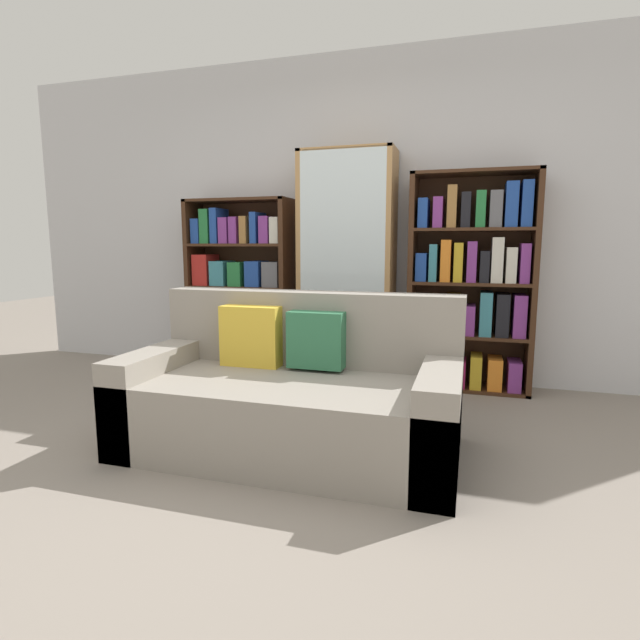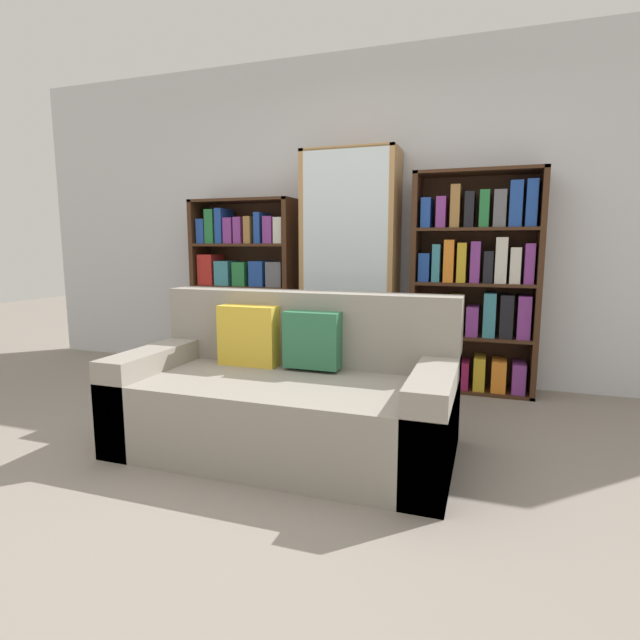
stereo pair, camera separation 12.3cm
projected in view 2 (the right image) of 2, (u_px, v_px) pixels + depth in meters
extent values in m
plane|color=gray|center=(247.00, 490.00, 2.33)|extent=(16.00, 16.00, 0.00)
cube|color=silver|center=(366.00, 219.00, 4.22)|extent=(6.61, 0.06, 2.70)
cube|color=gray|center=(285.00, 414.00, 2.76)|extent=(1.81, 0.91, 0.42)
cube|color=gray|center=(307.00, 328.00, 3.02)|extent=(1.81, 0.20, 0.44)
cube|color=gray|center=(162.00, 390.00, 3.01)|extent=(0.20, 0.91, 0.54)
cube|color=gray|center=(434.00, 420.00, 2.49)|extent=(0.20, 0.91, 0.54)
cube|color=gold|center=(248.00, 336.00, 2.98)|extent=(0.36, 0.12, 0.36)
cube|color=#2D6B47|center=(312.00, 340.00, 2.85)|extent=(0.32, 0.12, 0.32)
cube|color=#3D2314|center=(202.00, 285.00, 4.60)|extent=(0.04, 0.32, 1.53)
cube|color=#3D2314|center=(292.00, 288.00, 4.31)|extent=(0.04, 0.32, 1.53)
cube|color=#3D2314|center=(243.00, 201.00, 4.34)|extent=(0.94, 0.32, 0.02)
cube|color=#3D2314|center=(247.00, 368.00, 4.57)|extent=(0.94, 0.32, 0.02)
cube|color=#3D2314|center=(253.00, 285.00, 4.60)|extent=(0.94, 0.01, 1.53)
cube|color=#3D2314|center=(246.00, 327.00, 4.51)|extent=(0.86, 0.32, 0.02)
cube|color=#3D2314|center=(245.00, 287.00, 4.45)|extent=(0.86, 0.32, 0.02)
cube|color=#3D2314|center=(244.00, 245.00, 4.40)|extent=(0.86, 0.32, 0.02)
cube|color=#AD231E|center=(211.00, 350.00, 4.65)|extent=(0.08, 0.24, 0.27)
cube|color=#8E1947|center=(221.00, 355.00, 4.63)|extent=(0.07, 0.24, 0.19)
cube|color=#1E4293|center=(231.00, 355.00, 4.59)|extent=(0.09, 0.24, 0.22)
cube|color=gold|center=(241.00, 352.00, 4.55)|extent=(0.09, 0.24, 0.27)
cube|color=#AD231E|center=(252.00, 356.00, 4.52)|extent=(0.08, 0.24, 0.22)
cube|color=orange|center=(262.00, 358.00, 4.49)|extent=(0.09, 0.24, 0.19)
cube|color=beige|center=(272.00, 359.00, 4.46)|extent=(0.09, 0.24, 0.20)
cube|color=#237038|center=(283.00, 360.00, 4.42)|extent=(0.08, 0.24, 0.19)
cube|color=#237038|center=(210.00, 312.00, 4.60)|extent=(0.08, 0.24, 0.22)
cube|color=beige|center=(219.00, 312.00, 4.56)|extent=(0.06, 0.24, 0.24)
cube|color=#237038|center=(230.00, 314.00, 4.53)|extent=(0.09, 0.24, 0.20)
cube|color=#1E4293|center=(240.00, 311.00, 4.49)|extent=(0.08, 0.24, 0.27)
cube|color=#237038|center=(251.00, 314.00, 4.46)|extent=(0.08, 0.24, 0.23)
cube|color=#5B5B60|center=(261.00, 313.00, 4.43)|extent=(0.07, 0.24, 0.26)
cube|color=gold|center=(272.00, 311.00, 4.39)|extent=(0.07, 0.24, 0.30)
cube|color=#AD231E|center=(283.00, 314.00, 4.36)|extent=(0.07, 0.24, 0.26)
cube|color=#AD231E|center=(211.00, 269.00, 4.53)|extent=(0.15, 0.24, 0.27)
cube|color=teal|center=(227.00, 273.00, 4.48)|extent=(0.14, 0.24, 0.22)
cube|color=#237038|center=(244.00, 274.00, 4.43)|extent=(0.12, 0.24, 0.21)
cube|color=#1E4293|center=(261.00, 273.00, 4.37)|extent=(0.13, 0.24, 0.22)
cube|color=#5B5B60|center=(279.00, 274.00, 4.32)|extent=(0.14, 0.24, 0.21)
cube|color=#1E4293|center=(207.00, 232.00, 4.49)|extent=(0.08, 0.24, 0.21)
cube|color=#237038|center=(215.00, 227.00, 4.45)|extent=(0.08, 0.24, 0.30)
cube|color=#1E4293|center=(224.00, 226.00, 4.42)|extent=(0.07, 0.24, 0.30)
cube|color=#7A3384|center=(234.00, 231.00, 4.40)|extent=(0.08, 0.24, 0.22)
cube|color=#7A3384|center=(243.00, 231.00, 4.37)|extent=(0.07, 0.24, 0.22)
cube|color=olive|center=(253.00, 230.00, 4.34)|extent=(0.06, 0.24, 0.23)
cube|color=#1E4293|center=(262.00, 228.00, 4.31)|extent=(0.06, 0.24, 0.26)
cube|color=#7A3384|center=(272.00, 230.00, 4.28)|extent=(0.08, 0.24, 0.23)
cube|color=beige|center=(283.00, 231.00, 4.25)|extent=(0.08, 0.24, 0.22)
cube|color=#AD7F4C|center=(309.00, 268.00, 4.21)|extent=(0.04, 0.36, 1.88)
cube|color=#AD7F4C|center=(394.00, 269.00, 3.98)|extent=(0.04, 0.36, 1.88)
cube|color=#AD7F4C|center=(351.00, 151.00, 3.95)|extent=(0.77, 0.36, 0.02)
cube|color=#AD7F4C|center=(349.00, 378.00, 4.23)|extent=(0.77, 0.36, 0.02)
cube|color=#AD7F4C|center=(356.00, 267.00, 4.25)|extent=(0.77, 0.01, 1.88)
cube|color=silver|center=(344.00, 269.00, 3.93)|extent=(0.69, 0.01, 1.86)
cube|color=#AD7F4C|center=(350.00, 334.00, 4.18)|extent=(0.69, 0.32, 0.02)
cube|color=#AD7F4C|center=(350.00, 291.00, 4.12)|extent=(0.69, 0.32, 0.02)
cube|color=#AD7F4C|center=(350.00, 246.00, 4.06)|extent=(0.69, 0.32, 0.02)
cube|color=#AD7F4C|center=(351.00, 200.00, 4.01)|extent=(0.69, 0.32, 0.02)
cylinder|color=silver|center=(326.00, 370.00, 4.31)|extent=(0.01, 0.01, 0.07)
cone|color=silver|center=(326.00, 362.00, 4.30)|extent=(0.09, 0.09, 0.08)
cylinder|color=silver|center=(349.00, 373.00, 4.22)|extent=(0.01, 0.01, 0.07)
cone|color=silver|center=(349.00, 364.00, 4.20)|extent=(0.09, 0.09, 0.08)
cylinder|color=silver|center=(374.00, 375.00, 4.15)|extent=(0.01, 0.01, 0.07)
cone|color=silver|center=(374.00, 366.00, 4.14)|extent=(0.09, 0.09, 0.08)
cylinder|color=silver|center=(326.00, 326.00, 4.24)|extent=(0.01, 0.01, 0.09)
cone|color=silver|center=(326.00, 315.00, 4.23)|extent=(0.09, 0.09, 0.11)
cylinder|color=silver|center=(350.00, 328.00, 4.16)|extent=(0.01, 0.01, 0.09)
cone|color=silver|center=(350.00, 317.00, 4.15)|extent=(0.09, 0.09, 0.11)
cylinder|color=silver|center=(374.00, 330.00, 4.08)|extent=(0.01, 0.01, 0.09)
cone|color=silver|center=(375.00, 318.00, 4.06)|extent=(0.09, 0.09, 0.11)
cylinder|color=silver|center=(320.00, 284.00, 4.18)|extent=(0.01, 0.01, 0.08)
cone|color=silver|center=(320.00, 273.00, 4.16)|extent=(0.09, 0.09, 0.10)
cylinder|color=silver|center=(335.00, 284.00, 4.14)|extent=(0.01, 0.01, 0.08)
cone|color=silver|center=(335.00, 273.00, 4.12)|extent=(0.09, 0.09, 0.10)
cylinder|color=silver|center=(350.00, 284.00, 4.12)|extent=(0.01, 0.01, 0.08)
cone|color=silver|center=(351.00, 273.00, 4.11)|extent=(0.09, 0.09, 0.10)
cylinder|color=silver|center=(366.00, 284.00, 4.09)|extent=(0.01, 0.01, 0.08)
cone|color=silver|center=(366.00, 273.00, 4.08)|extent=(0.09, 0.09, 0.10)
cylinder|color=silver|center=(381.00, 285.00, 4.05)|extent=(0.01, 0.01, 0.08)
cone|color=silver|center=(382.00, 274.00, 4.03)|extent=(0.09, 0.09, 0.10)
cylinder|color=silver|center=(320.00, 240.00, 4.15)|extent=(0.01, 0.01, 0.07)
cone|color=silver|center=(320.00, 231.00, 4.14)|extent=(0.08, 0.08, 0.08)
cylinder|color=silver|center=(331.00, 240.00, 4.10)|extent=(0.01, 0.01, 0.07)
cone|color=silver|center=(331.00, 231.00, 4.09)|extent=(0.08, 0.08, 0.08)
cylinder|color=silver|center=(344.00, 240.00, 4.07)|extent=(0.01, 0.01, 0.07)
cone|color=silver|center=(344.00, 231.00, 4.06)|extent=(0.08, 0.08, 0.08)
cylinder|color=silver|center=(357.00, 240.00, 4.05)|extent=(0.01, 0.01, 0.07)
cone|color=silver|center=(357.00, 231.00, 4.04)|extent=(0.08, 0.08, 0.08)
cylinder|color=silver|center=(370.00, 240.00, 4.01)|extent=(0.01, 0.01, 0.07)
cone|color=silver|center=(370.00, 231.00, 4.00)|extent=(0.08, 0.08, 0.08)
cylinder|color=silver|center=(383.00, 240.00, 3.96)|extent=(0.01, 0.01, 0.07)
cone|color=silver|center=(383.00, 230.00, 3.95)|extent=(0.08, 0.08, 0.08)
cylinder|color=silver|center=(322.00, 194.00, 4.08)|extent=(0.01, 0.01, 0.09)
cone|color=silver|center=(322.00, 182.00, 4.06)|extent=(0.09, 0.09, 0.11)
cylinder|color=silver|center=(341.00, 193.00, 4.01)|extent=(0.01, 0.01, 0.09)
cone|color=silver|center=(341.00, 181.00, 4.00)|extent=(0.09, 0.09, 0.11)
cylinder|color=silver|center=(361.00, 193.00, 3.99)|extent=(0.01, 0.01, 0.09)
cone|color=silver|center=(361.00, 180.00, 3.98)|extent=(0.09, 0.09, 0.11)
cylinder|color=silver|center=(380.00, 191.00, 3.91)|extent=(0.01, 0.01, 0.09)
cone|color=silver|center=(380.00, 179.00, 3.89)|extent=(0.09, 0.09, 0.11)
cube|color=#3D2314|center=(415.00, 282.00, 3.96)|extent=(0.04, 0.32, 1.68)
cube|color=#3D2314|center=(538.00, 285.00, 3.67)|extent=(0.04, 0.32, 1.68)
cube|color=#3D2314|center=(479.00, 172.00, 3.69)|extent=(0.94, 0.32, 0.02)
cube|color=#3D2314|center=(469.00, 388.00, 3.94)|extent=(0.94, 0.32, 0.02)
cube|color=#3D2314|center=(475.00, 282.00, 3.95)|extent=(0.94, 0.01, 1.68)
cube|color=#3D2314|center=(472.00, 336.00, 3.87)|extent=(0.86, 0.32, 0.02)
cube|color=#3D2314|center=(474.00, 284.00, 3.81)|extent=(0.86, 0.32, 0.02)
cube|color=#3D2314|center=(477.00, 229.00, 3.75)|extent=(0.86, 0.32, 0.02)
cube|color=teal|center=(425.00, 367.00, 4.02)|extent=(0.09, 0.24, 0.27)
cube|color=#237038|center=(443.00, 368.00, 3.97)|extent=(0.11, 0.24, 0.28)
cube|color=#8E1947|center=(461.00, 373.00, 3.93)|extent=(0.12, 0.24, 0.21)
cube|color=gold|center=(479.00, 372.00, 3.88)|extent=(0.08, 0.24, 0.26)
cube|color=orange|center=(498.00, 374.00, 3.84)|extent=(0.11, 0.24, 0.24)
cube|color=#7A3384|center=(518.00, 377.00, 3.79)|extent=(0.10, 0.24, 0.23)
cube|color=#8E1947|center=(426.00, 317.00, 3.96)|extent=(0.10, 0.24, 0.24)
cube|color=#5B5B60|center=(440.00, 319.00, 3.92)|extent=(0.08, 0.24, 0.22)
cube|color=gold|center=(456.00, 314.00, 3.88)|extent=(0.10, 0.24, 0.31)
cube|color=#7A3384|center=(472.00, 320.00, 3.84)|extent=(0.09, 0.24, 0.23)
cube|color=teal|center=(489.00, 314.00, 3.80)|extent=(0.09, 0.24, 0.33)
cube|color=black|center=(506.00, 315.00, 3.76)|extent=(0.09, 0.24, 0.32)
cube|color=#7A3384|center=(523.00, 317.00, 3.72)|extent=(0.09, 0.24, 0.32)
cube|color=#1E4293|center=(425.00, 267.00, 3.90)|extent=(0.08, 0.24, 0.22)
cube|color=teal|center=(437.00, 263.00, 3.87)|extent=(0.06, 0.24, 0.29)
cube|color=orange|center=(450.00, 261.00, 3.84)|extent=(0.07, 0.24, 0.32)
cube|color=gold|center=(462.00, 262.00, 3.81)|extent=(0.07, 0.24, 0.30)
cube|color=#7A3384|center=(476.00, 262.00, 3.78)|extent=(0.07, 0.24, 0.31)
cube|color=black|center=(488.00, 267.00, 3.75)|extent=(0.07, 0.24, 0.24)
cube|color=beige|center=(501.00, 260.00, 3.72)|extent=(0.08, 0.24, 0.34)
cube|color=beige|center=(515.00, 265.00, 3.69)|extent=(0.07, 0.24, 0.26)
cube|color=#7A3384|center=(529.00, 264.00, 3.66)|extent=(0.07, 0.24, 0.29)
cube|color=#1E4293|center=(427.00, 214.00, 3.84)|extent=(0.07, 0.24, 0.22)
cube|color=#7A3384|center=(442.00, 213.00, 3.80)|extent=(0.07, 0.24, 0.23)
cube|color=olive|center=(456.00, 207.00, 3.77)|extent=(0.07, 0.24, 0.31)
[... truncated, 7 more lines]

